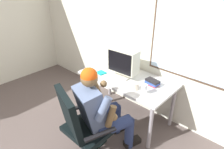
{
  "coord_description": "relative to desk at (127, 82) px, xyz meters",
  "views": [
    {
      "loc": [
        1.5,
        -0.1,
        2.09
      ],
      "look_at": [
        0.04,
        1.49,
        0.97
      ],
      "focal_mm": 31.21,
      "sensor_mm": 36.0,
      "label": 1
    }
  ],
  "objects": [
    {
      "name": "wall_rear",
      "position": [
        0.09,
        0.42,
        0.69
      ],
      "size": [
        5.42,
        0.08,
        2.64
      ],
      "color": "silver",
      "rests_on": "ground"
    },
    {
      "name": "book_stack",
      "position": [
        0.39,
        0.07,
        0.12
      ],
      "size": [
        0.2,
        0.14,
        0.08
      ],
      "color": "#B3282D",
      "rests_on": "desk"
    },
    {
      "name": "coffee_mug",
      "position": [
        0.29,
        -0.19,
        0.13
      ],
      "size": [
        0.09,
        0.09,
        0.1
      ],
      "color": "beige",
      "rests_on": "desk"
    },
    {
      "name": "person_seated",
      "position": [
        0.18,
        -0.72,
        -0.01
      ],
      "size": [
        0.66,
        0.87,
        1.22
      ],
      "color": "navy",
      "rests_on": "ground"
    },
    {
      "name": "cd_case",
      "position": [
        -0.39,
        -0.16,
        0.08
      ],
      "size": [
        0.15,
        0.14,
        0.01
      ],
      "color": "#0D9A96",
      "rests_on": "desk"
    },
    {
      "name": "crt_monitor",
      "position": [
        -0.07,
        -0.01,
        0.33
      ],
      "size": [
        0.45,
        0.23,
        0.43
      ],
      "color": "beige",
      "rests_on": "desk"
    },
    {
      "name": "desk",
      "position": [
        0.0,
        0.0,
        0.0
      ],
      "size": [
        1.41,
        0.73,
        0.72
      ],
      "color": "gray",
      "rests_on": "ground"
    },
    {
      "name": "office_chair",
      "position": [
        0.11,
        -0.98,
        -0.09
      ],
      "size": [
        0.7,
        0.64,
        0.99
      ],
      "color": "black",
      "rests_on": "ground"
    },
    {
      "name": "wine_glass",
      "position": [
        0.43,
        -0.2,
        0.17
      ],
      "size": [
        0.08,
        0.08,
        0.13
      ],
      "color": "silver",
      "rests_on": "desk"
    }
  ]
}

